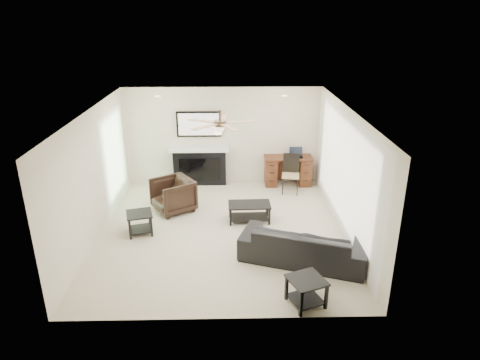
{
  "coord_description": "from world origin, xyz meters",
  "views": [
    {
      "loc": [
        0.19,
        -7.88,
        4.24
      ],
      "look_at": [
        0.38,
        0.23,
        1.03
      ],
      "focal_mm": 32.0,
      "sensor_mm": 36.0,
      "label": 1
    }
  ],
  "objects_px": {
    "sofa": "(303,244)",
    "armchair": "(173,195)",
    "desk": "(288,171)",
    "fireplace_unit": "(199,149)",
    "coffee_table": "(249,212)"
  },
  "relations": [
    {
      "from": "sofa",
      "to": "armchair",
      "type": "xyz_separation_m",
      "value": [
        -2.6,
        2.15,
        0.05
      ]
    },
    {
      "from": "armchair",
      "to": "sofa",
      "type": "bearing_deg",
      "value": 17.58
    },
    {
      "from": "sofa",
      "to": "armchair",
      "type": "distance_m",
      "value": 3.37
    },
    {
      "from": "armchair",
      "to": "desk",
      "type": "distance_m",
      "value": 3.18
    },
    {
      "from": "fireplace_unit",
      "to": "desk",
      "type": "height_order",
      "value": "fireplace_unit"
    },
    {
      "from": "desk",
      "to": "sofa",
      "type": "bearing_deg",
      "value": -92.92
    },
    {
      "from": "armchair",
      "to": "fireplace_unit",
      "type": "xyz_separation_m",
      "value": [
        0.51,
        1.61,
        0.57
      ]
    },
    {
      "from": "armchair",
      "to": "desk",
      "type": "relative_size",
      "value": 0.69
    },
    {
      "from": "sofa",
      "to": "coffee_table",
      "type": "distance_m",
      "value": 1.84
    },
    {
      "from": "coffee_table",
      "to": "desk",
      "type": "distance_m",
      "value": 2.35
    },
    {
      "from": "coffee_table",
      "to": "desk",
      "type": "relative_size",
      "value": 0.74
    },
    {
      "from": "armchair",
      "to": "desk",
      "type": "xyz_separation_m",
      "value": [
        2.79,
        1.53,
        -0.0
      ]
    },
    {
      "from": "sofa",
      "to": "desk",
      "type": "bearing_deg",
      "value": -73.43
    },
    {
      "from": "fireplace_unit",
      "to": "desk",
      "type": "xyz_separation_m",
      "value": [
        2.28,
        -0.08,
        -0.57
      ]
    },
    {
      "from": "sofa",
      "to": "armchair",
      "type": "height_order",
      "value": "armchair"
    }
  ]
}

